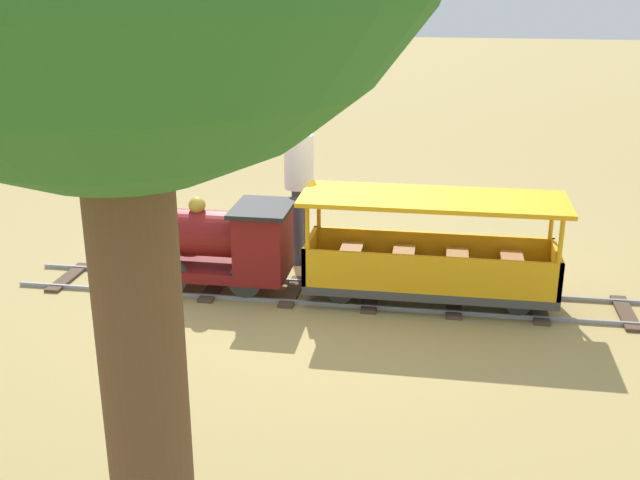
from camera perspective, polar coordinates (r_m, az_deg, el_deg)
The scene contains 5 objects.
ground_plane at distance 7.31m, azimuth -0.03°, elevation -4.07°, with size 60.00×60.00×0.00m, color #A38C51.
track at distance 7.29m, azimuth 0.88°, elevation -4.01°, with size 0.73×6.05×0.04m.
locomotive at distance 7.33m, azimuth -7.14°, elevation -0.10°, with size 0.69×1.45×1.06m.
passenger_car at distance 7.07m, azimuth 8.13°, elevation -1.41°, with size 0.79×2.35×0.97m.
conductor_person at distance 7.86m, azimuth -1.56°, elevation 4.96°, with size 0.30×0.30×1.62m.
Camera 1 is at (-6.62, -1.08, 2.90)m, focal length 43.37 mm.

